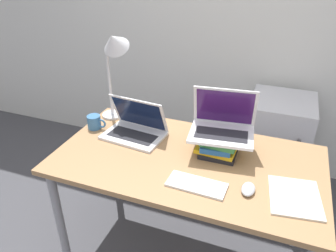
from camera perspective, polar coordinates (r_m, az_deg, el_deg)
name	(u,v)px	position (r m, az deg, el deg)	size (l,w,h in m)	color
wall_back	(238,11)	(2.75, 12.14, 19.00)	(8.00, 0.05, 2.70)	silver
desk	(187,170)	(1.87, 3.30, -7.65)	(1.46, 0.79, 0.77)	#9E754C
laptop_left	(135,128)	(2.01, -5.71, -0.38)	(0.38, 0.28, 0.24)	silver
book_stack	(219,144)	(1.85, 8.89, -3.14)	(0.23, 0.26, 0.12)	black
laptop_on_books	(222,125)	(1.82, 9.47, 0.17)	(0.37, 0.29, 0.26)	silver
wireless_keyboard	(197,185)	(1.63, 5.01, -10.15)	(0.29, 0.13, 0.01)	white
mouse	(248,189)	(1.63, 13.80, -10.62)	(0.06, 0.11, 0.03)	#B2B2B7
notepad	(295,197)	(1.67, 21.21, -11.46)	(0.27, 0.30, 0.01)	silver
mug	(95,122)	(2.13, -12.66, 0.67)	(0.13, 0.08, 0.09)	teal
desk_lamp	(114,52)	(2.05, -9.47, 12.55)	(0.23, 0.20, 0.62)	silver
mini_fridge	(275,147)	(2.72, 18.20, -3.50)	(0.46, 0.51, 0.82)	silver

